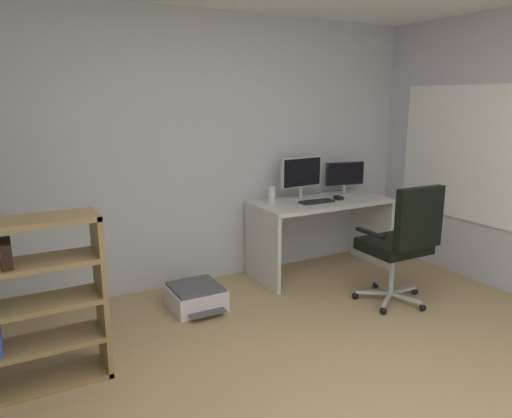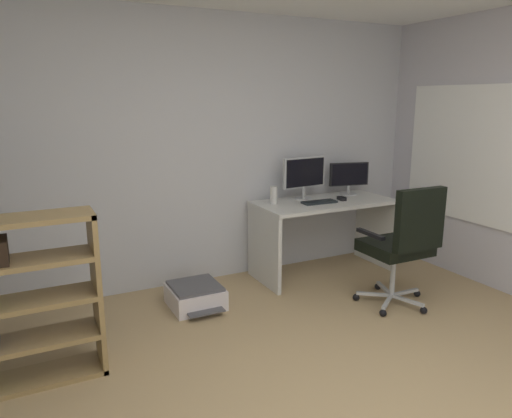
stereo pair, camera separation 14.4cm
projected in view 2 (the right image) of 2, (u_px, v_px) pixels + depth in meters
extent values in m
cube|color=silver|center=(194.00, 152.00, 4.43)|extent=(4.79, 0.10, 2.51)
cube|color=white|center=(472.00, 154.00, 4.52)|extent=(0.01, 1.44, 1.21)
cube|color=white|center=(472.00, 154.00, 4.51)|extent=(0.02, 1.52, 1.29)
cube|color=silver|center=(324.00, 202.00, 4.71)|extent=(1.38, 0.65, 0.04)
cube|color=silver|center=(264.00, 248.00, 4.50)|extent=(0.04, 0.62, 0.72)
cube|color=silver|center=(375.00, 231.00, 5.08)|extent=(0.04, 0.62, 0.72)
cylinder|color=#B2B5B7|center=(303.00, 199.00, 4.77)|extent=(0.18, 0.18, 0.01)
cylinder|color=#B2B5B7|center=(304.00, 192.00, 4.75)|extent=(0.03, 0.03, 0.12)
cube|color=#B7BABC|center=(304.00, 172.00, 4.71)|extent=(0.49, 0.08, 0.30)
cube|color=black|center=(305.00, 173.00, 4.69)|extent=(0.45, 0.04, 0.27)
cylinder|color=#B2B5B7|center=(348.00, 194.00, 5.01)|extent=(0.18, 0.18, 0.01)
cylinder|color=#B2B5B7|center=(348.00, 189.00, 4.99)|extent=(0.03, 0.03, 0.10)
cube|color=black|center=(349.00, 174.00, 4.96)|extent=(0.43, 0.12, 0.24)
cube|color=black|center=(350.00, 174.00, 4.94)|extent=(0.39, 0.08, 0.22)
cube|color=black|center=(319.00, 202.00, 4.59)|extent=(0.35, 0.15, 0.02)
cube|color=black|center=(342.00, 198.00, 4.72)|extent=(0.07, 0.11, 0.03)
cylinder|color=silver|center=(274.00, 195.00, 4.54)|extent=(0.07, 0.07, 0.17)
cube|color=#B7BABC|center=(405.00, 292.00, 4.20)|extent=(0.30, 0.03, 0.02)
sphere|color=black|center=(417.00, 294.00, 4.27)|extent=(0.06, 0.06, 0.06)
cube|color=#B7BABC|center=(385.00, 289.00, 4.28)|extent=(0.13, 0.29, 0.02)
sphere|color=black|center=(378.00, 286.00, 4.43)|extent=(0.06, 0.06, 0.06)
cube|color=#B7BABC|center=(374.00, 294.00, 4.16)|extent=(0.26, 0.20, 0.02)
sphere|color=black|center=(356.00, 297.00, 4.19)|extent=(0.06, 0.06, 0.06)
cube|color=#B7BABC|center=(387.00, 302.00, 4.00)|extent=(0.26, 0.20, 0.02)
sphere|color=black|center=(383.00, 313.00, 3.88)|extent=(0.06, 0.06, 0.06)
cube|color=#B7BABC|center=(407.00, 300.00, 4.03)|extent=(0.12, 0.30, 0.02)
sphere|color=black|center=(424.00, 310.00, 3.93)|extent=(0.06, 0.06, 0.06)
cylinder|color=#B7BABC|center=(393.00, 274.00, 4.09)|extent=(0.04, 0.04, 0.39)
cube|color=black|center=(395.00, 247.00, 4.03)|extent=(0.51, 0.46, 0.10)
cube|color=black|center=(420.00, 220.00, 3.74)|extent=(0.46, 0.07, 0.50)
cube|color=black|center=(370.00, 234.00, 3.88)|extent=(0.04, 0.32, 0.03)
cube|color=black|center=(420.00, 226.00, 4.11)|extent=(0.04, 0.32, 0.03)
cube|color=olive|center=(97.00, 290.00, 3.07)|extent=(0.03, 0.30, 1.06)
cube|color=olive|center=(10.00, 221.00, 2.75)|extent=(0.93, 0.30, 0.03)
cube|color=olive|center=(29.00, 380.00, 2.99)|extent=(0.93, 0.30, 0.03)
cube|color=olive|center=(24.00, 342.00, 2.93)|extent=(0.87, 0.30, 0.03)
cube|color=olive|center=(20.00, 303.00, 2.87)|extent=(0.87, 0.30, 0.03)
cube|color=olive|center=(15.00, 263.00, 2.81)|extent=(0.87, 0.30, 0.03)
cube|color=black|center=(2.00, 250.00, 2.76)|extent=(0.06, 0.21, 0.15)
cube|color=silver|center=(195.00, 297.00, 4.07)|extent=(0.43, 0.44, 0.17)
cube|color=#4C4C51|center=(195.00, 286.00, 4.04)|extent=(0.40, 0.40, 0.02)
cube|color=#4C4C51|center=(206.00, 312.00, 3.85)|extent=(0.30, 0.10, 0.01)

